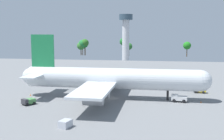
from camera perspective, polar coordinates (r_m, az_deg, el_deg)
ground_plane at (r=94.78m, az=0.00°, el=-5.54°), size 246.30×246.30×0.00m
cargo_airplane at (r=93.55m, az=-0.05°, el=-1.73°), size 61.57×51.57×20.52m
cargo_loader at (r=89.67m, az=-16.09°, el=-5.91°), size 3.91×4.28×1.92m
fuel_truck at (r=92.02m, az=12.96°, el=-5.38°), size 4.92×3.14×2.18m
catering_truck at (r=107.07m, az=16.73°, el=-3.69°), size 4.34×2.75×2.34m
cargo_container_fore at (r=67.40m, az=-9.15°, el=-10.38°), size 2.85×3.42×1.69m
safety_cone_nose at (r=92.63m, az=17.07°, el=-6.01°), size 0.41×0.41×0.58m
safety_cone_tail at (r=101.97m, az=-15.70°, el=-4.72°), size 0.42×0.42×0.60m
control_tower at (r=218.47m, az=2.72°, el=7.35°), size 10.04×10.04×34.19m
tree_line_backdrop at (r=260.39m, az=-0.90°, el=5.05°), size 100.72×7.54×15.92m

